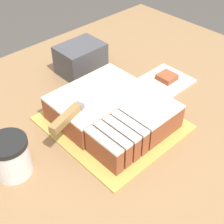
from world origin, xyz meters
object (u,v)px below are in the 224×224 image
cake (112,111)px  knife (74,111)px  cake_board (112,123)px  brownie (168,78)px  storage_box (81,59)px  coffee_cup (11,157)px

cake → knife: size_ratio=0.97×
cake → knife: bearing=165.7°
cake_board → brownie: bearing=5.1°
storage_box → coffee_cup: bearing=-149.6°
cake → brownie: (0.29, 0.02, -0.03)m
cake_board → cake: cake is taller
brownie → knife: bearing=179.0°
cake_board → cake: size_ratio=1.20×
storage_box → knife: bearing=-131.6°
cake_board → storage_box: bearing=68.0°
cake → brownie: bearing=4.3°
cake_board → storage_box: size_ratio=2.33×
cake_board → storage_box: (0.12, 0.29, 0.05)m
storage_box → cake_board: bearing=-112.0°
knife → brownie: 0.41m
knife → storage_box: (0.23, 0.25, -0.04)m
cake_board → storage_box: 0.31m
cake_board → knife: bearing=163.2°
knife → coffee_cup: (-0.19, 0.01, -0.04)m
brownie → cake_board: bearing=-174.9°
brownie → storage_box: (-0.18, 0.26, 0.04)m
cake_board → coffee_cup: bearing=172.6°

